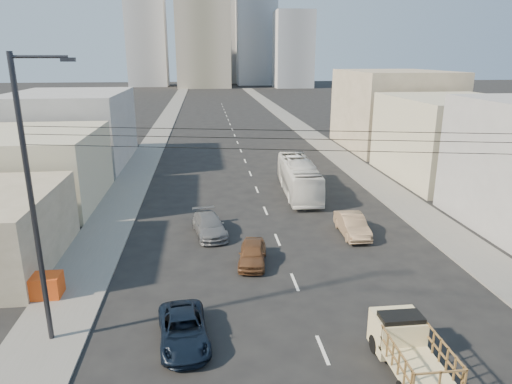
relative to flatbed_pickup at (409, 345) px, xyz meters
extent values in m
plane|color=black|center=(-2.96, -0.41, -1.09)|extent=(420.00, 420.00, 0.00)
cube|color=slate|center=(-14.71, 69.59, -1.03)|extent=(3.50, 180.00, 0.12)
cube|color=slate|center=(8.79, 69.59, -1.03)|extent=(3.50, 180.00, 0.12)
cube|color=silver|center=(-2.96, 1.59, -1.09)|extent=(0.15, 2.00, 0.01)
cube|color=silver|center=(-2.96, 7.59, -1.09)|extent=(0.15, 2.00, 0.01)
cube|color=silver|center=(-2.96, 13.59, -1.09)|extent=(0.15, 2.00, 0.01)
cube|color=silver|center=(-2.96, 19.59, -1.09)|extent=(0.15, 2.00, 0.01)
cube|color=silver|center=(-2.96, 25.59, -1.09)|extent=(0.15, 2.00, 0.01)
cube|color=silver|center=(-2.96, 31.59, -1.09)|extent=(0.15, 2.00, 0.01)
cube|color=silver|center=(-2.96, 37.59, -1.09)|extent=(0.15, 2.00, 0.01)
cube|color=silver|center=(-2.96, 43.59, -1.09)|extent=(0.15, 2.00, 0.01)
cube|color=silver|center=(-2.96, 49.59, -1.09)|extent=(0.15, 2.00, 0.01)
cube|color=silver|center=(-2.96, 55.59, -1.09)|extent=(0.15, 2.00, 0.01)
cube|color=silver|center=(-2.96, 61.59, -1.09)|extent=(0.15, 2.00, 0.01)
cube|color=silver|center=(-2.96, 67.59, -1.09)|extent=(0.15, 2.00, 0.01)
cube|color=silver|center=(-2.96, 73.59, -1.09)|extent=(0.15, 2.00, 0.01)
cube|color=silver|center=(-2.96, 79.59, -1.09)|extent=(0.15, 2.00, 0.01)
cube|color=silver|center=(-2.96, 85.59, -1.09)|extent=(0.15, 2.00, 0.01)
cube|color=silver|center=(-2.96, 91.59, -1.09)|extent=(0.15, 2.00, 0.01)
cube|color=silver|center=(-2.96, 97.59, -1.09)|extent=(0.15, 2.00, 0.01)
cube|color=silver|center=(-2.96, 103.59, -1.09)|extent=(0.15, 2.00, 0.01)
cube|color=beige|center=(0.00, -0.90, -0.39)|extent=(1.90, 3.00, 0.12)
cube|color=beige|center=(0.00, 1.10, -0.14)|extent=(1.90, 1.60, 1.50)
cube|color=black|center=(0.00, 0.85, 0.46)|extent=(1.70, 0.90, 0.70)
cylinder|color=black|center=(-0.85, 1.20, -0.71)|extent=(0.25, 0.76, 0.76)
cylinder|color=black|center=(0.85, 1.20, -0.71)|extent=(0.25, 0.76, 0.76)
imported|color=black|center=(-8.75, 2.78, -0.48)|extent=(2.51, 4.59, 1.22)
imported|color=silver|center=(0.59, 23.99, 0.41)|extent=(3.03, 10.89, 3.00)
imported|color=brown|center=(-5.00, 10.16, -0.44)|extent=(2.14, 4.04, 1.31)
imported|color=#917254|center=(2.27, 13.90, -0.37)|extent=(1.63, 4.42, 1.45)
imported|color=slate|center=(-7.47, 15.04, -0.41)|extent=(2.65, 4.93, 1.36)
cylinder|color=#2D2D33|center=(-14.46, 3.59, 4.91)|extent=(0.22, 0.22, 12.00)
cylinder|color=#2D2D33|center=(-13.46, 3.59, 10.71)|extent=(2.00, 0.12, 0.12)
cube|color=#2D2D33|center=(-12.46, 3.59, 10.61)|extent=(0.50, 0.25, 0.15)
cylinder|color=black|center=(-2.96, 1.09, 8.21)|extent=(23.01, 5.02, 0.02)
cylinder|color=black|center=(-2.96, 1.09, 7.91)|extent=(23.01, 5.02, 0.02)
cylinder|color=black|center=(-2.96, 1.09, 7.51)|extent=(23.01, 5.02, 0.02)
cube|color=#DF4915|center=(-15.96, 7.37, -0.78)|extent=(1.80, 1.20, 0.38)
cube|color=#DF4915|center=(-15.96, 7.37, -0.40)|extent=(1.80, 1.20, 0.38)
cube|color=#DF4915|center=(-15.96, 7.37, -0.02)|extent=(1.80, 1.20, 0.38)
cube|color=#C0B99B|center=(16.54, 27.59, 2.91)|extent=(11.00, 14.00, 8.00)
cube|color=gray|center=(17.04, 43.59, 3.91)|extent=(12.00, 16.00, 10.00)
cube|color=#C0B99B|center=(-21.96, 23.59, 1.91)|extent=(11.00, 12.00, 6.00)
cube|color=gray|center=(-22.46, 38.59, 2.91)|extent=(12.00, 16.00, 8.00)
cube|color=gray|center=(-6.96, 169.59, 28.91)|extent=(20.00, 20.00, 60.00)
cube|color=#999CA2|center=(15.04, 184.59, 18.91)|extent=(16.00, 16.00, 40.00)
cube|color=#999CA2|center=(-28.96, 179.59, 15.91)|extent=(15.00, 15.00, 34.00)
cube|color=gray|center=(3.04, 199.59, 20.91)|extent=(18.00, 18.00, 44.00)
cube|color=#999CA2|center=(27.04, 164.59, 12.91)|extent=(14.00, 14.00, 28.00)
camera|label=1|loc=(-7.59, -14.40, 10.74)|focal=32.00mm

